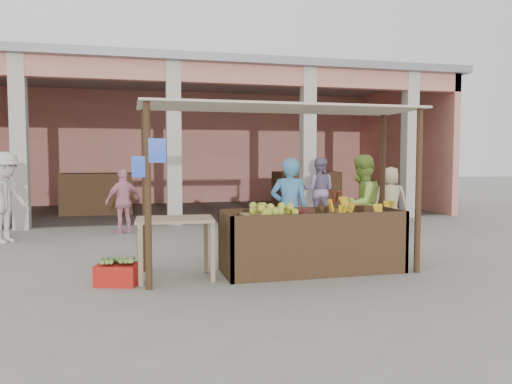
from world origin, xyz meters
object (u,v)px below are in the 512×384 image
object	(u,v)px
side_table	(175,228)
vendor_green	(361,202)
fruit_stall	(312,244)
vendor_blue	(289,206)
motorcycle	(308,217)
red_crate	(118,274)

from	to	relation	value
side_table	vendor_green	world-z (taller)	vendor_green
fruit_stall	side_table	size ratio (longest dim) A/B	2.40
fruit_stall	vendor_blue	bearing A→B (deg)	97.01
side_table	motorcycle	world-z (taller)	motorcycle
motorcycle	red_crate	bearing A→B (deg)	123.83
fruit_stall	red_crate	size ratio (longest dim) A/B	4.92
red_crate	motorcycle	bearing A→B (deg)	50.44
side_table	red_crate	distance (m)	0.96
vendor_green	motorcycle	world-z (taller)	vendor_green
vendor_blue	motorcycle	size ratio (longest dim) A/B	0.85
side_table	vendor_blue	xyz separation A→B (m)	(1.88, 0.74, 0.19)
fruit_stall	motorcycle	distance (m)	2.17
fruit_stall	vendor_blue	size ratio (longest dim) A/B	1.47
red_crate	vendor_blue	size ratio (longest dim) A/B	0.30
fruit_stall	red_crate	distance (m)	2.75
motorcycle	vendor_green	bearing A→B (deg)	-151.14
fruit_stall	side_table	world-z (taller)	side_table
vendor_blue	vendor_green	xyz separation A→B (m)	(1.35, 0.19, 0.01)
side_table	motorcycle	distance (m)	3.35
side_table	vendor_blue	bearing A→B (deg)	25.23
fruit_stall	vendor_green	distance (m)	1.65
red_crate	vendor_green	world-z (taller)	vendor_green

